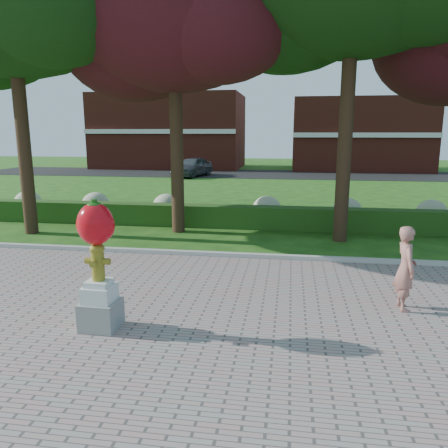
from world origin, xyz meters
TOP-DOWN VIEW (x-y plane):
  - ground at (0.00, 0.00)m, footprint 100.00×100.00m
  - walkway at (0.00, -4.00)m, footprint 40.00×14.00m
  - curb at (0.00, 3.00)m, footprint 40.00×0.18m
  - lawn_hedge at (0.00, 7.00)m, footprint 24.00×0.70m
  - hydrangea_row at (0.57, 8.00)m, footprint 20.10×1.10m
  - street at (0.00, 28.00)m, footprint 50.00×8.00m
  - building_left at (-10.00, 34.00)m, footprint 14.00×8.00m
  - building_right at (8.00, 34.00)m, footprint 12.00×8.00m
  - tree_mid_left at (-2.10, 6.08)m, footprint 8.25×7.04m
  - hydrant_sculpture at (-1.38, -1.83)m, footprint 0.67×0.64m
  - woman at (4.12, -0.14)m, footprint 0.45×0.64m
  - parked_car at (-5.79, 25.00)m, footprint 2.93×4.80m

SIDE VIEW (x-z plane):
  - ground at x=0.00m, z-range 0.00..0.00m
  - street at x=0.00m, z-range 0.00..0.02m
  - walkway at x=0.00m, z-range 0.00..0.04m
  - curb at x=0.00m, z-range 0.00..0.15m
  - lawn_hedge at x=0.00m, z-range 0.00..0.80m
  - hydrangea_row at x=0.57m, z-range 0.06..1.04m
  - parked_car at x=-5.79m, z-range 0.02..1.55m
  - woman at x=4.12m, z-range 0.04..1.71m
  - hydrant_sculpture at x=-1.38m, z-range 0.11..2.42m
  - building_right at x=8.00m, z-range 0.00..6.40m
  - building_left at x=-10.00m, z-range 0.00..7.00m
  - tree_mid_left at x=-2.10m, z-range 1.95..12.65m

